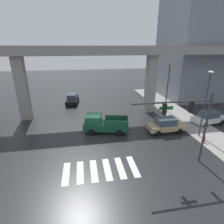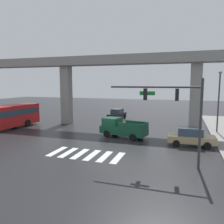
{
  "view_description": "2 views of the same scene",
  "coord_description": "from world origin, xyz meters",
  "px_view_note": "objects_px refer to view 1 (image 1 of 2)",
  "views": [
    {
      "loc": [
        -1.08,
        -18.09,
        9.51
      ],
      "look_at": [
        2.26,
        1.35,
        2.1
      ],
      "focal_mm": 28.27,
      "sensor_mm": 36.0,
      "label": 1
    },
    {
      "loc": [
        7.55,
        -22.46,
        5.84
      ],
      "look_at": [
        -0.53,
        2.26,
        2.5
      ],
      "focal_mm": 35.46,
      "sensor_mm": 36.0,
      "label": 2
    }
  ],
  "objects_px": {
    "sedan_black": "(72,99)",
    "fire_hydrant": "(204,140)",
    "street_lamp_near_corner": "(206,97)",
    "street_lamp_mid_block": "(168,82)",
    "sedan_tan": "(166,125)",
    "sedan_white": "(209,117)",
    "traffic_signal_mast": "(188,116)",
    "pickup_truck": "(104,124)"
  },
  "relations": [
    {
      "from": "sedan_black",
      "to": "fire_hydrant",
      "type": "xyz_separation_m",
      "value": [
        13.91,
        -16.17,
        -0.42
      ]
    },
    {
      "from": "sedan_black",
      "to": "street_lamp_near_corner",
      "type": "bearing_deg",
      "value": -46.0
    },
    {
      "from": "street_lamp_mid_block",
      "to": "sedan_tan",
      "type": "bearing_deg",
      "value": -115.14
    },
    {
      "from": "sedan_tan",
      "to": "street_lamp_mid_block",
      "type": "relative_size",
      "value": 0.6
    },
    {
      "from": "sedan_white",
      "to": "street_lamp_near_corner",
      "type": "bearing_deg",
      "value": -138.16
    },
    {
      "from": "sedan_white",
      "to": "street_lamp_near_corner",
      "type": "xyz_separation_m",
      "value": [
        -3.42,
        -3.06,
        3.7
      ]
    },
    {
      "from": "sedan_tan",
      "to": "sedan_white",
      "type": "height_order",
      "value": "same"
    },
    {
      "from": "traffic_signal_mast",
      "to": "street_lamp_near_corner",
      "type": "xyz_separation_m",
      "value": [
        4.44,
        3.99,
        0.17
      ]
    },
    {
      "from": "sedan_white",
      "to": "street_lamp_mid_block",
      "type": "xyz_separation_m",
      "value": [
        -3.42,
        5.39,
        3.7
      ]
    },
    {
      "from": "fire_hydrant",
      "to": "sedan_black",
      "type": "bearing_deg",
      "value": 130.71
    },
    {
      "from": "sedan_tan",
      "to": "sedan_black",
      "type": "height_order",
      "value": "same"
    },
    {
      "from": "traffic_signal_mast",
      "to": "fire_hydrant",
      "type": "relative_size",
      "value": 7.64
    },
    {
      "from": "sedan_black",
      "to": "fire_hydrant",
      "type": "height_order",
      "value": "sedan_black"
    },
    {
      "from": "street_lamp_near_corner",
      "to": "sedan_tan",
      "type": "bearing_deg",
      "value": 148.89
    },
    {
      "from": "sedan_tan",
      "to": "sedan_black",
      "type": "relative_size",
      "value": 0.97
    },
    {
      "from": "traffic_signal_mast",
      "to": "fire_hydrant",
      "type": "height_order",
      "value": "traffic_signal_mast"
    },
    {
      "from": "pickup_truck",
      "to": "sedan_white",
      "type": "distance_m",
      "value": 13.71
    },
    {
      "from": "sedan_white",
      "to": "street_lamp_mid_block",
      "type": "bearing_deg",
      "value": 122.38
    },
    {
      "from": "pickup_truck",
      "to": "sedan_black",
      "type": "distance_m",
      "value": 12.46
    },
    {
      "from": "street_lamp_mid_block",
      "to": "pickup_truck",
      "type": "bearing_deg",
      "value": -152.28
    },
    {
      "from": "sedan_black",
      "to": "sedan_white",
      "type": "relative_size",
      "value": 0.99
    },
    {
      "from": "pickup_truck",
      "to": "street_lamp_mid_block",
      "type": "distance_m",
      "value": 12.16
    },
    {
      "from": "sedan_black",
      "to": "sedan_white",
      "type": "bearing_deg",
      "value": -33.57
    },
    {
      "from": "street_lamp_near_corner",
      "to": "street_lamp_mid_block",
      "type": "relative_size",
      "value": 1.0
    },
    {
      "from": "fire_hydrant",
      "to": "street_lamp_near_corner",
      "type": "bearing_deg",
      "value": 73.45
    },
    {
      "from": "sedan_tan",
      "to": "sedan_black",
      "type": "distance_m",
      "value": 17.15
    },
    {
      "from": "sedan_black",
      "to": "street_lamp_mid_block",
      "type": "xyz_separation_m",
      "value": [
        14.31,
        -6.38,
        3.7
      ]
    },
    {
      "from": "street_lamp_near_corner",
      "to": "pickup_truck",
      "type": "bearing_deg",
      "value": 163.56
    },
    {
      "from": "sedan_black",
      "to": "street_lamp_near_corner",
      "type": "distance_m",
      "value": 20.94
    },
    {
      "from": "traffic_signal_mast",
      "to": "street_lamp_mid_block",
      "type": "height_order",
      "value": "street_lamp_mid_block"
    },
    {
      "from": "sedan_tan",
      "to": "street_lamp_mid_block",
      "type": "xyz_separation_m",
      "value": [
        3.09,
        6.58,
        3.7
      ]
    },
    {
      "from": "traffic_signal_mast",
      "to": "fire_hydrant",
      "type": "xyz_separation_m",
      "value": [
        4.04,
        2.64,
        -3.96
      ]
    },
    {
      "from": "sedan_black",
      "to": "fire_hydrant",
      "type": "bearing_deg",
      "value": -49.29
    },
    {
      "from": "sedan_black",
      "to": "traffic_signal_mast",
      "type": "distance_m",
      "value": 21.54
    },
    {
      "from": "sedan_black",
      "to": "sedan_tan",
      "type": "bearing_deg",
      "value": -49.1
    },
    {
      "from": "pickup_truck",
      "to": "sedan_black",
      "type": "xyz_separation_m",
      "value": [
        -4.02,
        11.79,
        -0.14
      ]
    },
    {
      "from": "fire_hydrant",
      "to": "sedan_white",
      "type": "bearing_deg",
      "value": 49.09
    },
    {
      "from": "sedan_tan",
      "to": "sedan_white",
      "type": "xyz_separation_m",
      "value": [
        6.5,
        1.19,
        0.0
      ]
    },
    {
      "from": "sedan_white",
      "to": "pickup_truck",
      "type": "bearing_deg",
      "value": -179.91
    },
    {
      "from": "fire_hydrant",
      "to": "sedan_tan",
      "type": "bearing_deg",
      "value": 129.94
    },
    {
      "from": "fire_hydrant",
      "to": "pickup_truck",
      "type": "bearing_deg",
      "value": 156.11
    },
    {
      "from": "pickup_truck",
      "to": "fire_hydrant",
      "type": "xyz_separation_m",
      "value": [
        9.89,
        -4.38,
        -0.56
      ]
    }
  ]
}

